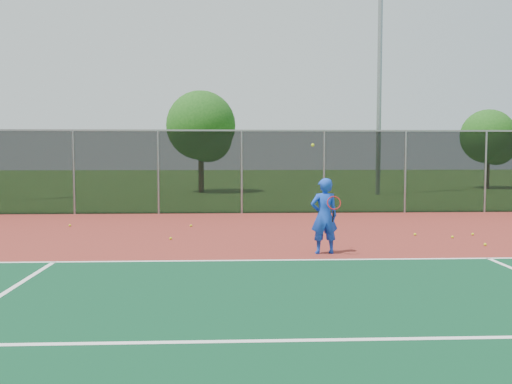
# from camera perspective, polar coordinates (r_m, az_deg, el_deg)

# --- Properties ---
(ground) EXTENTS (120.00, 120.00, 0.00)m
(ground) POSITION_cam_1_polar(r_m,az_deg,el_deg) (9.53, 18.75, -9.95)
(ground) COLOR #2A5418
(ground) RESTS_ON ground
(court_apron) EXTENTS (30.00, 20.00, 0.02)m
(court_apron) POSITION_cam_1_polar(r_m,az_deg,el_deg) (11.37, 15.06, -7.55)
(court_apron) COLOR maroon
(court_apron) RESTS_ON ground
(fence_back) EXTENTS (30.00, 0.06, 3.03)m
(fence_back) POSITION_cam_1_polar(r_m,az_deg,el_deg) (20.90, 6.82, 2.13)
(fence_back) COLOR black
(fence_back) RESTS_ON court_apron
(tennis_player) EXTENTS (0.65, 0.65, 2.43)m
(tennis_player) POSITION_cam_1_polar(r_m,az_deg,el_deg) (12.63, 6.84, -2.38)
(tennis_player) COLOR blue
(tennis_player) RESTS_ON court_apron
(practice_ball_0) EXTENTS (0.07, 0.07, 0.07)m
(practice_ball_0) POSITION_cam_1_polar(r_m,az_deg,el_deg) (14.70, 21.94, -4.89)
(practice_ball_0) COLOR #C3D418
(practice_ball_0) RESTS_ON court_apron
(practice_ball_1) EXTENTS (0.07, 0.07, 0.07)m
(practice_ball_1) POSITION_cam_1_polar(r_m,az_deg,el_deg) (17.16, -6.52, -3.36)
(practice_ball_1) COLOR #C3D418
(practice_ball_1) RESTS_ON court_apron
(practice_ball_2) EXTENTS (0.07, 0.07, 0.07)m
(practice_ball_2) POSITION_cam_1_polar(r_m,az_deg,el_deg) (16.38, 20.84, -3.96)
(practice_ball_2) COLOR #C3D418
(practice_ball_2) RESTS_ON court_apron
(practice_ball_3) EXTENTS (0.07, 0.07, 0.07)m
(practice_ball_3) POSITION_cam_1_polar(r_m,az_deg,el_deg) (15.87, 15.61, -4.10)
(practice_ball_3) COLOR #C3D418
(practice_ball_3) RESTS_ON court_apron
(practice_ball_4) EXTENTS (0.07, 0.07, 0.07)m
(practice_ball_4) POSITION_cam_1_polar(r_m,az_deg,el_deg) (14.74, -8.54, -4.61)
(practice_ball_4) COLOR #C3D418
(practice_ball_4) RESTS_ON court_apron
(practice_ball_5) EXTENTS (0.07, 0.07, 0.07)m
(practice_ball_5) POSITION_cam_1_polar(r_m,az_deg,el_deg) (15.68, 19.04, -4.27)
(practice_ball_5) COLOR #C3D418
(practice_ball_5) RESTS_ON court_apron
(practice_ball_6) EXTENTS (0.07, 0.07, 0.07)m
(practice_ball_6) POSITION_cam_1_polar(r_m,az_deg,el_deg) (18.01, -18.12, -3.18)
(practice_ball_6) COLOR #C3D418
(practice_ball_6) RESTS_ON court_apron
(floodlight_n) EXTENTS (0.90, 0.40, 12.59)m
(floodlight_n) POSITION_cam_1_polar(r_m,az_deg,el_deg) (30.89, 12.27, 12.96)
(floodlight_n) COLOR gray
(floodlight_n) RESTS_ON ground
(tree_back_left) EXTENTS (3.81, 3.81, 5.59)m
(tree_back_left) POSITION_cam_1_polar(r_m,az_deg,el_deg) (31.55, -5.37, 6.33)
(tree_back_left) COLOR #372614
(tree_back_left) RESTS_ON ground
(tree_back_mid) EXTENTS (3.27, 3.27, 4.80)m
(tree_back_mid) POSITION_cam_1_polar(r_m,az_deg,el_deg) (37.39, 22.36, 4.93)
(tree_back_mid) COLOR #372614
(tree_back_mid) RESTS_ON ground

